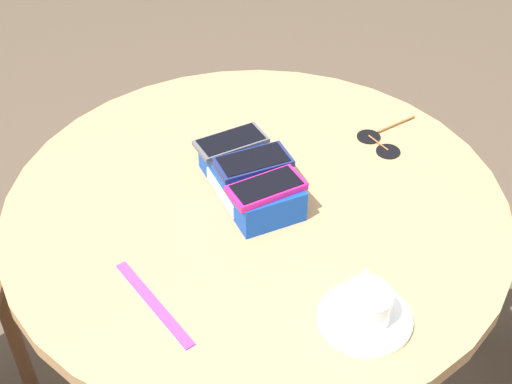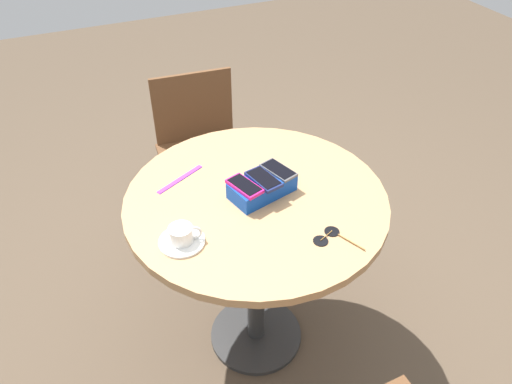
{
  "view_description": "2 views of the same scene",
  "coord_description": "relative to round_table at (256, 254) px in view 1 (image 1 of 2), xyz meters",
  "views": [
    {
      "loc": [
        0.93,
        -0.17,
        1.6
      ],
      "look_at": [
        0.0,
        0.0,
        0.8
      ],
      "focal_mm": 50.0,
      "sensor_mm": 36.0,
      "label": 1
    },
    {
      "loc": [
        0.52,
        1.18,
        1.83
      ],
      "look_at": [
        0.0,
        0.0,
        0.8
      ],
      "focal_mm": 35.0,
      "sensor_mm": 36.0,
      "label": 2
    }
  ],
  "objects": [
    {
      "name": "phone_gray",
      "position": [
        -0.1,
        -0.03,
        0.2
      ],
      "size": [
        0.1,
        0.14,
        0.01
      ],
      "color": "#515156",
      "rests_on": "phone_box"
    },
    {
      "name": "lanyard_strap",
      "position": [
        0.2,
        -0.19,
        0.14
      ],
      "size": [
        0.19,
        0.11,
        0.0
      ],
      "primitive_type": "cube",
      "rotation": [
        0.0,
        0.0,
        0.47
      ],
      "color": "purple",
      "rests_on": "round_table"
    },
    {
      "name": "phone_magenta",
      "position": [
        0.04,
        0.01,
        0.2
      ],
      "size": [
        0.1,
        0.14,
        0.01
      ],
      "color": "#D11975",
      "rests_on": "phone_box"
    },
    {
      "name": "sunglasses",
      "position": [
        -0.12,
        0.27,
        0.14
      ],
      "size": [
        0.13,
        0.13,
        0.01
      ],
      "color": "black",
      "rests_on": "round_table"
    },
    {
      "name": "coffee_cup",
      "position": [
        0.29,
        0.11,
        0.17
      ],
      "size": [
        0.1,
        0.07,
        0.05
      ],
      "color": "white",
      "rests_on": "saucer"
    },
    {
      "name": "saucer",
      "position": [
        0.29,
        0.11,
        0.14
      ],
      "size": [
        0.14,
        0.14,
        0.01
      ],
      "primitive_type": "cylinder",
      "color": "white",
      "rests_on": "round_table"
    },
    {
      "name": "phone_box",
      "position": [
        -0.02,
        -0.01,
        0.16
      ],
      "size": [
        0.24,
        0.16,
        0.06
      ],
      "color": "#0F42AD",
      "rests_on": "round_table"
    },
    {
      "name": "phone_navy",
      "position": [
        -0.03,
        -0.0,
        0.2
      ],
      "size": [
        0.09,
        0.14,
        0.01
      ],
      "color": "navy",
      "rests_on": "phone_box"
    },
    {
      "name": "round_table",
      "position": [
        0.0,
        0.0,
        0.0
      ],
      "size": [
        0.89,
        0.89,
        0.78
      ],
      "color": "#2D2D2D",
      "rests_on": "ground_plane"
    }
  ]
}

